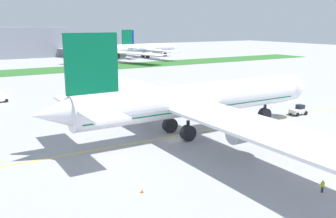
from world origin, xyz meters
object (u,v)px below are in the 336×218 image
airliner_foreground (192,100)px  parked_airliner_far_left (105,51)px  traffic_cone_near_nose (142,190)px  ground_crew_wingwalker_port (323,185)px  pushback_tug (299,110)px  parked_airliner_far_centre (148,48)px

airliner_foreground → parked_airliner_far_left: 145.95m
airliner_foreground → traffic_cone_near_nose: 26.53m
ground_crew_wingwalker_port → airliner_foreground: bearing=88.6°
pushback_tug → parked_airliner_far_left: size_ratio=0.07×
traffic_cone_near_nose → parked_airliner_far_centre: parked_airliner_far_centre is taller
parked_airliner_far_left → parked_airliner_far_centre: bearing=13.2°
pushback_tug → traffic_cone_near_nose: bearing=-160.3°
traffic_cone_near_nose → parked_airliner_far_centre: bearing=61.6°
traffic_cone_near_nose → parked_airliner_far_centre: (89.21, 165.06, 5.30)m
airliner_foreground → ground_crew_wingwalker_port: airliner_foreground is taller
pushback_tug → ground_crew_wingwalker_port: 40.99m
airliner_foreground → parked_airliner_far_left: airliner_foreground is taller
pushback_tug → traffic_cone_near_nose: size_ratio=9.88×
pushback_tug → parked_airliner_far_centre: bearing=74.5°
airliner_foreground → traffic_cone_near_nose: (-19.22, -17.28, -6.02)m
ground_crew_wingwalker_port → parked_airliner_far_centre: 189.96m
airliner_foreground → pushback_tug: (28.87, -0.08, -5.28)m
traffic_cone_near_nose → airliner_foreground: bearing=42.0°
ground_crew_wingwalker_port → parked_airliner_far_left: 173.76m
pushback_tug → parked_airliner_far_centre: parked_airliner_far_centre is taller
airliner_foreground → pushback_tug: bearing=-0.2°
pushback_tug → parked_airliner_far_centre: 153.54m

